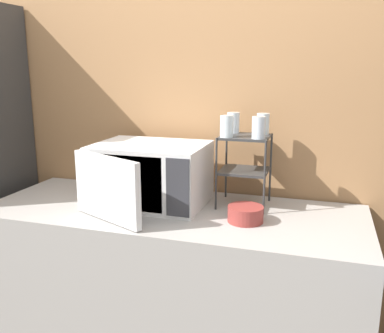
# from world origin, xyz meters

# --- Properties ---
(wall_back) EXTENTS (8.00, 0.06, 2.60)m
(wall_back) POSITION_xyz_m (0.00, 0.74, 1.30)
(wall_back) COLOR #9E7047
(wall_back) RESTS_ON ground_plane
(counter) EXTENTS (1.82, 0.70, 0.91)m
(counter) POSITION_xyz_m (0.00, 0.35, 0.46)
(counter) COLOR #9E9993
(counter) RESTS_ON ground_plane
(microwave) EXTENTS (0.55, 0.60, 0.30)m
(microwave) POSITION_xyz_m (-0.14, 0.40, 1.06)
(microwave) COLOR silver
(microwave) RESTS_ON counter
(dish_rack) EXTENTS (0.24, 0.22, 0.35)m
(dish_rack) POSITION_xyz_m (0.32, 0.52, 1.16)
(dish_rack) COLOR #333333
(dish_rack) RESTS_ON counter
(glass_front_left) EXTENTS (0.06, 0.06, 0.10)m
(glass_front_left) POSITION_xyz_m (0.24, 0.45, 1.31)
(glass_front_left) COLOR silver
(glass_front_left) RESTS_ON dish_rack
(glass_back_right) EXTENTS (0.06, 0.06, 0.10)m
(glass_back_right) POSITION_xyz_m (0.39, 0.59, 1.31)
(glass_back_right) COLOR silver
(glass_back_right) RESTS_ON dish_rack
(glass_front_right) EXTENTS (0.06, 0.06, 0.10)m
(glass_front_right) POSITION_xyz_m (0.39, 0.45, 1.31)
(glass_front_right) COLOR silver
(glass_front_right) RESTS_ON dish_rack
(glass_back_left) EXTENTS (0.06, 0.06, 0.10)m
(glass_back_left) POSITION_xyz_m (0.24, 0.59, 1.31)
(glass_back_left) COLOR silver
(glass_back_left) RESTS_ON dish_rack
(bowl) EXTENTS (0.16, 0.16, 0.07)m
(bowl) POSITION_xyz_m (0.37, 0.29, 0.95)
(bowl) COLOR maroon
(bowl) RESTS_ON counter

